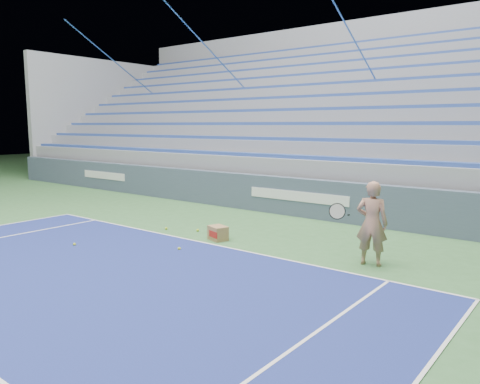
% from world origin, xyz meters
% --- Properties ---
extents(sponsor_barrier, '(30.00, 0.32, 1.10)m').
position_xyz_m(sponsor_barrier, '(0.00, 15.88, 0.55)').
color(sponsor_barrier, '#3F4D60').
rests_on(sponsor_barrier, ground).
extents(bleachers, '(31.00, 9.15, 7.30)m').
position_xyz_m(bleachers, '(0.00, 21.60, 2.36)').
color(bleachers, gray).
rests_on(bleachers, ground).
extents(tennis_player, '(0.93, 0.86, 1.59)m').
position_xyz_m(tennis_player, '(3.48, 12.61, 0.80)').
color(tennis_player, tan).
rests_on(tennis_player, ground).
extents(ball_box, '(0.51, 0.45, 0.32)m').
position_xyz_m(ball_box, '(-0.02, 12.30, 0.16)').
color(ball_box, olive).
rests_on(ball_box, ground).
extents(tennis_ball_0, '(0.07, 0.07, 0.07)m').
position_xyz_m(tennis_ball_0, '(-2.13, 9.97, 0.03)').
color(tennis_ball_0, '#C5DC2D').
rests_on(tennis_ball_0, ground).
extents(tennis_ball_1, '(0.07, 0.07, 0.07)m').
position_xyz_m(tennis_ball_1, '(-1.73, 12.30, 0.03)').
color(tennis_ball_1, '#C5DC2D').
rests_on(tennis_ball_1, ground).
extents(tennis_ball_2, '(0.07, 0.07, 0.07)m').
position_xyz_m(tennis_ball_2, '(-0.57, 12.68, 0.03)').
color(tennis_ball_2, '#C5DC2D').
rests_on(tennis_ball_2, ground).
extents(tennis_ball_3, '(0.07, 0.07, 0.07)m').
position_xyz_m(tennis_ball_3, '(-0.08, 11.13, 0.03)').
color(tennis_ball_3, '#C5DC2D').
rests_on(tennis_ball_3, ground).
extents(tennis_ball_4, '(0.07, 0.07, 0.07)m').
position_xyz_m(tennis_ball_4, '(-0.97, 12.64, 0.03)').
color(tennis_ball_4, '#C5DC2D').
rests_on(tennis_ball_4, ground).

